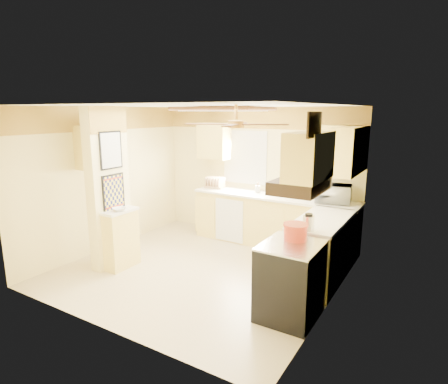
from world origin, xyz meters
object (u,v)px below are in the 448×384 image
Objects in this scene: stove at (290,280)px; microwave at (333,194)px; kettle at (309,223)px; dutch_oven at (295,232)px; bowl at (119,209)px.

stove is 1.65× the size of microwave.
stove is at bearing 83.24° from microwave.
stove is 0.78m from kettle.
kettle reaches higher than stove.
kettle is at bearing 84.94° from microwave.
stove is at bearing -82.45° from dutch_oven.
kettle is at bearing 87.43° from stove.
kettle is (0.05, 0.34, 0.03)m from dutch_oven.
stove is 0.58m from dutch_oven.
microwave is 2.78× the size of bowl.
kettle reaches higher than dutch_oven.
microwave is (-0.11, 2.15, 0.63)m from stove.
bowl is 0.67× the size of dutch_oven.
stove is 4.08× the size of kettle.
stove is 2.24m from microwave.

